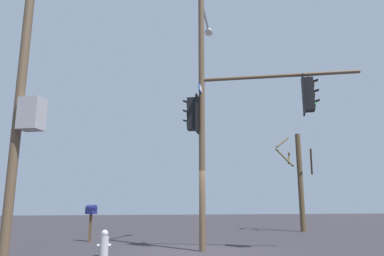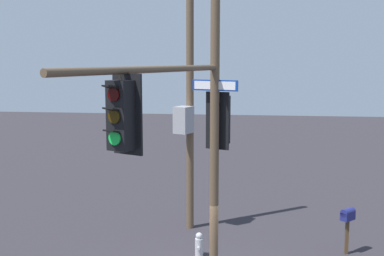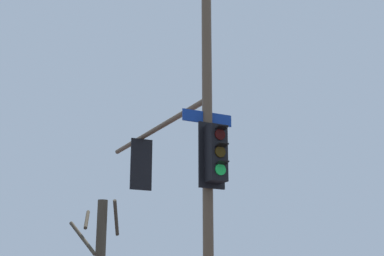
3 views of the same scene
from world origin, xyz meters
name	(u,v)px [view 3 (image 3 of 3)]	position (x,y,z in m)	size (l,w,h in m)	color
main_signal_pole_assembly	(182,136)	(1.11, 0.08, 5.03)	(5.47, 4.33, 9.18)	brown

